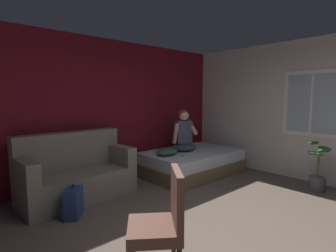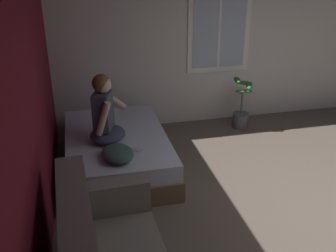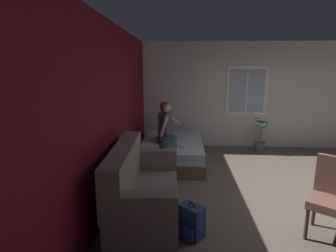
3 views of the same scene
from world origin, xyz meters
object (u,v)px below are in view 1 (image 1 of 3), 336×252
at_px(person_seated, 184,134).
at_px(cell_phone, 182,156).
at_px(throw_pillow, 167,152).
at_px(side_chair, 162,221).
at_px(couch, 76,174).
at_px(potted_plant, 318,173).
at_px(backpack, 73,203).
at_px(bed, 192,162).

relative_size(person_seated, cell_phone, 6.08).
distance_m(throw_pillow, cell_phone, 0.31).
distance_m(side_chair, throw_pillow, 2.84).
relative_size(side_chair, throw_pillow, 2.04).
bearing_deg(couch, cell_phone, -15.11).
relative_size(throw_pillow, potted_plant, 0.56).
relative_size(couch, cell_phone, 12.03).
distance_m(side_chair, potted_plant, 3.43).
relative_size(backpack, throw_pillow, 0.95).
relative_size(side_chair, person_seated, 1.12).
relative_size(bed, person_seated, 2.34).
relative_size(bed, couch, 1.18).
bearing_deg(throw_pillow, backpack, -168.99).
height_order(bed, potted_plant, potted_plant).
bearing_deg(bed, person_seated, 130.80).
relative_size(bed, cell_phone, 14.24).
bearing_deg(couch, throw_pillow, -8.55).
height_order(side_chair, throw_pillow, side_chair).
bearing_deg(bed, potted_plant, -68.32).
xyz_separation_m(bed, side_chair, (-2.57, -2.04, 0.30)).
bearing_deg(potted_plant, person_seated, 112.99).
distance_m(couch, backpack, 0.76).
bearing_deg(backpack, couch, 63.50).
relative_size(couch, potted_plant, 2.04).
height_order(throw_pillow, potted_plant, potted_plant).
bearing_deg(backpack, cell_phone, 3.83).
height_order(bed, side_chair, side_chair).
distance_m(couch, side_chair, 2.36).
relative_size(person_seated, backpack, 1.91).
bearing_deg(person_seated, couch, 175.55).
height_order(backpack, potted_plant, potted_plant).
bearing_deg(throw_pillow, bed, -4.19).
relative_size(couch, throw_pillow, 3.61).
relative_size(side_chair, potted_plant, 1.15).
bearing_deg(cell_phone, person_seated, 94.05).
xyz_separation_m(couch, potted_plant, (3.22, -2.46, -0.09)).
xyz_separation_m(person_seated, throw_pillow, (-0.53, -0.08, -0.29)).
distance_m(throw_pillow, potted_plant, 2.68).
relative_size(couch, side_chair, 1.77).
bearing_deg(person_seated, potted_plant, -67.01).
bearing_deg(person_seated, cell_phone, -138.03).
xyz_separation_m(person_seated, potted_plant, (0.97, -2.28, -0.53)).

